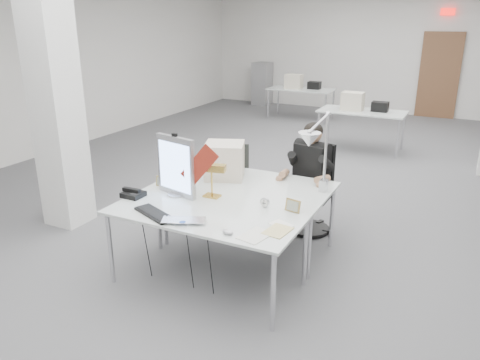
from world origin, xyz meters
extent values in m
cube|color=#525255|center=(0.00, 0.00, -0.01)|extent=(10.00, 14.00, 0.02)
cube|color=silver|center=(0.00, 7.01, 1.60)|extent=(10.00, 0.02, 3.20)
cube|color=silver|center=(-5.01, 0.00, 1.60)|extent=(0.02, 14.00, 3.20)
cube|color=white|center=(-2.30, -2.00, 1.60)|extent=(0.45, 0.45, 3.20)
cube|color=brown|center=(1.20, 6.94, 1.05)|extent=(0.95, 0.08, 2.10)
cube|color=red|center=(1.20, 6.90, 2.55)|extent=(0.32, 0.06, 0.16)
cube|color=silver|center=(0.00, -2.50, 0.74)|extent=(1.80, 0.90, 0.02)
cube|color=silver|center=(0.00, -1.60, 0.74)|extent=(1.80, 0.90, 0.02)
cube|color=silver|center=(0.20, 3.00, 0.74)|extent=(1.60, 0.80, 0.02)
cube|color=silver|center=(-1.80, 5.20, 0.74)|extent=(1.60, 0.80, 0.02)
cube|color=gray|center=(-3.50, 6.65, 0.60)|extent=(0.45, 0.55, 1.20)
cube|color=#A3A2A7|center=(-0.48, -2.26, 1.06)|extent=(0.49, 0.16, 0.60)
cube|color=maroon|center=(-0.19, -2.29, 1.12)|extent=(0.41, 0.06, 0.44)
cube|color=black|center=(-0.38, -2.77, 0.77)|extent=(0.49, 0.32, 0.02)
imported|color=silver|center=(-0.03, -2.84, 0.77)|extent=(0.44, 0.37, 0.03)
ellipsoid|color=#ADACB1|center=(0.40, -2.82, 0.77)|extent=(0.11, 0.10, 0.04)
cube|color=black|center=(-0.84, -2.50, 0.78)|extent=(0.21, 0.19, 0.05)
cube|color=#A89048|center=(-0.76, -2.11, 0.81)|extent=(0.14, 0.05, 0.11)
cube|color=#AB8B4A|center=(0.71, -2.14, 0.81)|extent=(0.16, 0.07, 0.12)
cylinder|color=#AEAEB3|center=(0.44, -2.15, 0.81)|extent=(0.09, 0.03, 0.09)
cube|color=silver|center=(0.61, -2.75, 0.76)|extent=(0.26, 0.32, 0.01)
cube|color=#D0BF7C|center=(0.75, -2.59, 0.76)|extent=(0.22, 0.28, 0.01)
cube|color=white|center=(0.73, -2.46, 0.76)|extent=(0.23, 0.19, 0.01)
cube|color=beige|center=(-0.31, -1.57, 0.95)|extent=(0.53, 0.52, 0.39)
camera|label=1|loc=(2.05, -5.90, 2.46)|focal=35.00mm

